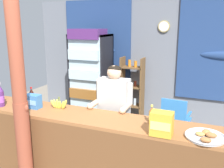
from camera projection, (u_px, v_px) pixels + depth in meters
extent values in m
plane|color=gray|center=(119.00, 158.00, 3.97)|extent=(8.07, 8.07, 0.00)
cube|color=slate|center=(152.00, 61.00, 5.39)|extent=(5.38, 0.12, 2.55)
cube|color=navy|center=(98.00, 46.00, 5.70)|extent=(1.56, 0.04, 1.97)
ellipsoid|color=navy|center=(97.00, 50.00, 5.71)|extent=(0.86, 0.10, 0.16)
cylinder|color=tan|center=(164.00, 26.00, 5.06)|extent=(0.23, 0.03, 0.23)
cylinder|color=white|center=(164.00, 26.00, 5.05)|extent=(0.20, 0.01, 0.20)
cube|color=beige|center=(111.00, 46.00, 5.59)|extent=(0.24, 0.02, 0.18)
cube|color=#935B33|center=(93.00, 118.00, 3.07)|extent=(3.58, 0.54, 0.04)
cube|color=brown|center=(84.00, 164.00, 2.96)|extent=(3.58, 0.04, 0.93)
cylinder|color=brown|center=(24.00, 149.00, 3.05)|extent=(0.17, 0.17, 1.18)
cylinder|color=brown|center=(16.00, 51.00, 2.77)|extent=(0.16, 0.16, 1.18)
ellipsoid|color=brown|center=(26.00, 108.00, 2.90)|extent=(0.06, 0.05, 0.08)
cube|color=black|center=(97.00, 76.00, 5.62)|extent=(0.78, 0.04, 1.84)
cube|color=black|center=(76.00, 77.00, 5.51)|extent=(0.04, 0.58, 1.84)
cube|color=black|center=(107.00, 80.00, 5.23)|extent=(0.04, 0.58, 1.84)
cube|color=black|center=(90.00, 35.00, 5.16)|extent=(0.78, 0.58, 0.04)
cube|color=black|center=(92.00, 117.00, 5.58)|extent=(0.78, 0.58, 0.08)
cube|color=silver|center=(85.00, 79.00, 5.11)|extent=(0.72, 0.02, 1.68)
cylinder|color=#B7B7BC|center=(99.00, 83.00, 4.97)|extent=(0.02, 0.02, 0.40)
cube|color=silver|center=(91.00, 95.00, 5.46)|extent=(0.70, 0.50, 0.02)
cube|color=brown|center=(89.00, 92.00, 5.33)|extent=(0.66, 0.46, 0.20)
cube|color=silver|center=(91.00, 77.00, 5.37)|extent=(0.70, 0.50, 0.02)
cube|color=silver|center=(88.00, 73.00, 5.24)|extent=(0.66, 0.46, 0.20)
cube|color=silver|center=(91.00, 58.00, 5.27)|extent=(0.70, 0.50, 0.02)
cube|color=silver|center=(88.00, 54.00, 5.14)|extent=(0.66, 0.46, 0.20)
cube|color=silver|center=(90.00, 39.00, 5.18)|extent=(0.70, 0.50, 0.02)
cube|color=#56286B|center=(88.00, 34.00, 5.05)|extent=(0.66, 0.46, 0.20)
cube|color=brown|center=(122.00, 89.00, 5.45)|extent=(0.04, 0.28, 1.37)
cube|color=brown|center=(142.00, 91.00, 5.29)|extent=(0.04, 0.28, 1.37)
cube|color=brown|center=(132.00, 67.00, 5.26)|extent=(0.44, 0.28, 0.02)
cylinder|color=orange|center=(129.00, 63.00, 5.26)|extent=(0.06, 0.06, 0.15)
cylinder|color=orange|center=(136.00, 64.00, 5.22)|extent=(0.06, 0.06, 0.13)
cube|color=brown|center=(132.00, 87.00, 5.36)|extent=(0.44, 0.28, 0.02)
cylinder|color=orange|center=(129.00, 83.00, 5.36)|extent=(0.06, 0.06, 0.14)
cylinder|color=black|center=(135.00, 84.00, 5.32)|extent=(0.06, 0.06, 0.11)
cube|color=brown|center=(132.00, 105.00, 5.45)|extent=(0.44, 0.28, 0.02)
cylinder|color=#56286B|center=(129.00, 102.00, 5.46)|extent=(0.07, 0.07, 0.11)
cylinder|color=silver|center=(135.00, 102.00, 5.41)|extent=(0.06, 0.06, 0.14)
cube|color=#3884D6|center=(176.00, 120.00, 4.35)|extent=(0.48, 0.48, 0.04)
cube|color=#3884D6|center=(174.00, 112.00, 4.13)|extent=(0.42, 0.08, 0.40)
cylinder|color=#3884D6|center=(189.00, 130.00, 4.48)|extent=(0.04, 0.04, 0.44)
cylinder|color=#3884D6|center=(167.00, 126.00, 4.65)|extent=(0.04, 0.04, 0.44)
cylinder|color=#3884D6|center=(184.00, 139.00, 4.15)|extent=(0.04, 0.04, 0.44)
cylinder|color=#3884D6|center=(161.00, 134.00, 4.33)|extent=(0.04, 0.04, 0.44)
cube|color=#3884D6|center=(188.00, 116.00, 4.23)|extent=(0.08, 0.40, 0.03)
cube|color=#3884D6|center=(165.00, 112.00, 4.42)|extent=(0.08, 0.40, 0.03)
cylinder|color=#28282D|center=(108.00, 142.00, 3.66)|extent=(0.11, 0.11, 0.79)
cylinder|color=#28282D|center=(120.00, 144.00, 3.59)|extent=(0.11, 0.11, 0.79)
cube|color=#BCB7B2|center=(114.00, 98.00, 3.46)|extent=(0.42, 0.20, 0.55)
sphere|color=#DBB28E|center=(114.00, 72.00, 3.38)|extent=(0.19, 0.19, 0.19)
ellipsoid|color=black|center=(114.00, 69.00, 3.38)|extent=(0.18, 0.18, 0.10)
cylinder|color=#BCB7B2|center=(99.00, 90.00, 3.53)|extent=(0.08, 0.08, 0.29)
cylinder|color=#DBB28E|center=(95.00, 103.00, 3.43)|extent=(0.07, 0.26, 0.07)
sphere|color=#DBB28E|center=(90.00, 106.00, 3.31)|extent=(0.08, 0.08, 0.08)
cylinder|color=#BCB7B2|center=(130.00, 94.00, 3.36)|extent=(0.08, 0.08, 0.29)
cylinder|color=#DBB28E|center=(126.00, 107.00, 3.26)|extent=(0.07, 0.26, 0.07)
sphere|color=#DBB28E|center=(122.00, 111.00, 3.14)|extent=(0.08, 0.08, 0.08)
cylinder|color=#56286B|center=(0.00, 99.00, 3.41)|extent=(0.10, 0.10, 0.21)
cylinder|color=purple|center=(0.00, 99.00, 3.41)|extent=(0.10, 0.10, 0.09)
cylinder|color=brown|center=(151.00, 117.00, 2.85)|extent=(0.06, 0.06, 0.13)
cone|color=brown|center=(152.00, 109.00, 2.83)|extent=(0.06, 0.06, 0.06)
cylinder|color=#E5CC4C|center=(152.00, 106.00, 2.82)|extent=(0.03, 0.03, 0.02)
cylinder|color=#E5D166|center=(151.00, 117.00, 2.85)|extent=(0.07, 0.07, 0.06)
cylinder|color=black|center=(32.00, 98.00, 3.58)|extent=(0.06, 0.06, 0.14)
cone|color=black|center=(31.00, 91.00, 3.55)|extent=(0.06, 0.06, 0.06)
cylinder|color=red|center=(31.00, 88.00, 3.54)|extent=(0.03, 0.03, 0.02)
cylinder|color=red|center=(32.00, 98.00, 3.58)|extent=(0.07, 0.07, 0.06)
cube|color=gold|center=(162.00, 124.00, 2.53)|extent=(0.22, 0.15, 0.24)
cube|color=#FFE26D|center=(160.00, 126.00, 2.46)|extent=(0.20, 0.00, 0.09)
cube|color=#3D75B7|center=(33.00, 101.00, 3.35)|extent=(0.21, 0.12, 0.18)
cube|color=#7CB5F7|center=(30.00, 103.00, 3.29)|extent=(0.19, 0.00, 0.06)
cylinder|color=#BCBCC1|center=(205.00, 137.00, 2.49)|extent=(0.38, 0.38, 0.02)
torus|color=#BCBCC1|center=(205.00, 136.00, 2.48)|extent=(0.39, 0.39, 0.02)
ellipsoid|color=#A36638|center=(211.00, 135.00, 2.46)|extent=(0.10, 0.06, 0.05)
ellipsoid|color=#B2753D|center=(206.00, 132.00, 2.52)|extent=(0.09, 0.08, 0.05)
ellipsoid|color=#C68947|center=(200.00, 134.00, 2.50)|extent=(0.09, 0.07, 0.04)
ellipsoid|color=#A36638|center=(206.00, 140.00, 2.36)|extent=(0.10, 0.07, 0.05)
ellipsoid|color=#DBCC42|center=(53.00, 104.00, 3.36)|extent=(0.10, 0.04, 0.12)
ellipsoid|color=#DBCC42|center=(55.00, 104.00, 3.35)|extent=(0.07, 0.03, 0.13)
ellipsoid|color=#DBCC42|center=(58.00, 104.00, 3.34)|extent=(0.06, 0.03, 0.14)
ellipsoid|color=#DBCC42|center=(60.00, 105.00, 3.33)|extent=(0.05, 0.04, 0.12)
ellipsoid|color=#DBCC42|center=(63.00, 105.00, 3.33)|extent=(0.07, 0.04, 0.12)
ellipsoid|color=#DBCC42|center=(64.00, 104.00, 3.30)|extent=(0.10, 0.03, 0.15)
cylinder|color=olive|center=(59.00, 99.00, 3.32)|extent=(0.02, 0.02, 0.05)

